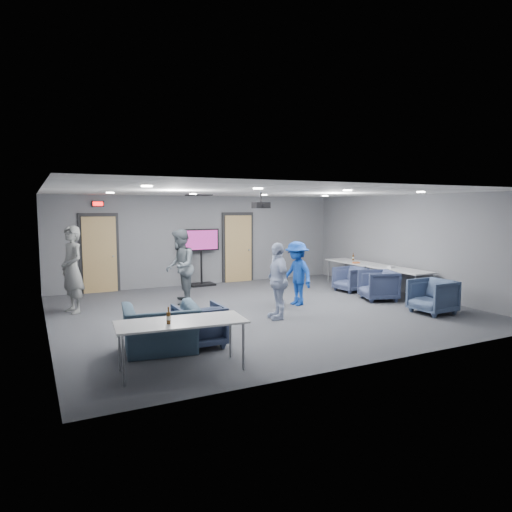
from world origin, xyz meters
name	(u,v)px	position (x,y,z in m)	size (l,w,h in m)	color
floor	(261,310)	(0.00, 0.00, 0.00)	(9.00, 9.00, 0.00)	#323439
ceiling	(262,192)	(0.00, 0.00, 2.70)	(9.00, 9.00, 0.00)	silver
wall_back	(202,240)	(0.00, 4.00, 1.35)	(9.00, 0.02, 2.70)	slate
wall_front	(384,274)	(0.00, -4.00, 1.35)	(9.00, 0.02, 2.70)	slate
wall_left	(44,262)	(-4.50, 0.00, 1.35)	(0.02, 8.00, 2.70)	slate
wall_right	(408,244)	(4.50, 0.00, 1.35)	(0.02, 8.00, 2.70)	slate
door_left	(100,254)	(-3.00, 3.95, 1.07)	(1.06, 0.17, 2.24)	black
door_right	(238,248)	(1.20, 3.95, 1.07)	(1.06, 0.17, 2.24)	black
exit_sign	(98,204)	(-3.00, 3.93, 2.45)	(0.32, 0.08, 0.16)	black
hvac_diffuser	(199,195)	(-0.50, 2.80, 2.69)	(0.60, 0.60, 0.03)	black
downlights	(262,192)	(0.00, 0.00, 2.68)	(6.18, 3.78, 0.02)	white
person_a	(72,270)	(-3.90, 1.64, 0.97)	(0.71, 0.47, 1.95)	gray
person_b	(180,267)	(-1.47, 1.49, 0.91)	(0.89, 0.69, 1.83)	#4C545B
person_c	(278,281)	(-0.07, -0.89, 0.81)	(0.95, 0.39, 1.62)	#A1AFD0
person_d	(297,273)	(1.00, 0.08, 0.77)	(0.99, 0.57, 1.54)	navy
chair_right_a	(350,279)	(3.29, 0.94, 0.35)	(0.74, 0.76, 0.69)	#36405E
chair_right_b	(378,285)	(3.16, -0.36, 0.38)	(0.82, 0.84, 0.77)	#323B57
chair_right_c	(433,296)	(3.24, -2.03, 0.38)	(0.82, 0.84, 0.76)	#3D4D69
chair_front_a	(199,325)	(-2.22, -2.00, 0.36)	(0.77, 0.79, 0.72)	#323D57
chair_front_b	(161,329)	(-2.87, -2.00, 0.38)	(1.18, 1.03, 0.76)	#364B5D
table_right_a	(354,263)	(4.00, 1.67, 0.69)	(0.79, 1.89, 0.73)	#A8AAAD
table_right_b	(400,271)	(4.00, -0.23, 0.69)	(0.76, 1.82, 0.73)	#A8AAAD
table_front_left	(181,324)	(-2.84, -3.00, 0.69)	(1.90, 0.93, 0.73)	#A8AAAD
bottle_front	(169,318)	(-3.04, -3.07, 0.82)	(0.06, 0.06, 0.24)	#51300E
bottle_right	(353,258)	(4.20, 1.96, 0.81)	(0.06, 0.06, 0.23)	#51300E
snack_box	(356,263)	(3.77, 1.29, 0.75)	(0.19, 0.12, 0.04)	#C46231
wrapper	(391,267)	(3.98, 0.09, 0.75)	(0.20, 0.14, 0.05)	silver
tv_stand	(201,254)	(-0.11, 3.75, 0.97)	(1.12, 0.53, 1.71)	black
projector	(261,205)	(0.07, 0.15, 2.40)	(0.37, 0.35, 0.36)	black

